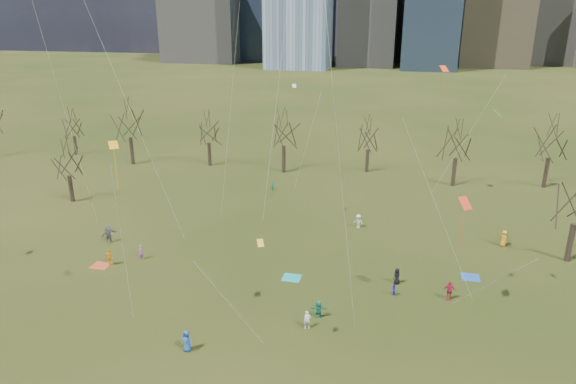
% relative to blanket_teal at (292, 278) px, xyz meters
% --- Properties ---
extents(ground, '(500.00, 500.00, 0.00)m').
position_rel_blanket_teal_xyz_m(ground, '(-1.04, -8.87, -0.01)').
color(ground, black).
rests_on(ground, ground).
extents(bare_tree_row, '(113.04, 29.80, 9.50)m').
position_rel_blanket_teal_xyz_m(bare_tree_row, '(-1.13, 28.35, 6.10)').
color(bare_tree_row, black).
rests_on(bare_tree_row, ground).
extents(blanket_teal, '(1.60, 1.50, 0.03)m').
position_rel_blanket_teal_xyz_m(blanket_teal, '(0.00, 0.00, 0.00)').
color(blanket_teal, teal).
rests_on(blanket_teal, ground).
extents(blanket_navy, '(1.60, 1.50, 0.03)m').
position_rel_blanket_teal_xyz_m(blanket_navy, '(15.62, 3.63, 0.00)').
color(blanket_navy, '#224EA0').
rests_on(blanket_navy, ground).
extents(blanket_crimson, '(1.60, 1.50, 0.03)m').
position_rel_blanket_teal_xyz_m(blanket_crimson, '(-17.98, -1.69, 0.00)').
color(blanket_crimson, '#C04526').
rests_on(blanket_crimson, ground).
extents(person_0, '(0.87, 0.63, 1.65)m').
position_rel_blanket_teal_xyz_m(person_0, '(-4.90, -11.85, 0.81)').
color(person_0, '#225294').
rests_on(person_0, ground).
extents(person_1, '(0.62, 0.52, 1.46)m').
position_rel_blanket_teal_xyz_m(person_1, '(2.80, -7.29, 0.71)').
color(person_1, silver).
rests_on(person_1, ground).
extents(person_4, '(1.02, 0.59, 1.64)m').
position_rel_blanket_teal_xyz_m(person_4, '(-17.17, -1.35, 0.81)').
color(person_4, yellow).
rests_on(person_4, ground).
extents(person_5, '(1.40, 0.62, 1.46)m').
position_rel_blanket_teal_xyz_m(person_5, '(3.39, -5.69, 0.72)').
color(person_5, '#1B7B59').
rests_on(person_5, ground).
extents(person_6, '(0.83, 0.85, 1.48)m').
position_rel_blanket_teal_xyz_m(person_6, '(9.17, 1.03, 0.72)').
color(person_6, black).
rests_on(person_6, ground).
extents(person_7, '(0.43, 0.60, 1.52)m').
position_rel_blanket_teal_xyz_m(person_7, '(-14.87, 0.37, 0.74)').
color(person_7, '#9C4E98').
rests_on(person_7, ground).
extents(person_8, '(0.61, 0.65, 1.07)m').
position_rel_blanket_teal_xyz_m(person_8, '(8.96, -1.13, 0.52)').
color(person_8, '#332AB9').
rests_on(person_8, ground).
extents(person_9, '(1.14, 0.89, 1.56)m').
position_rel_blanket_teal_xyz_m(person_9, '(4.72, 12.65, 0.76)').
color(person_9, silver).
rests_on(person_9, ground).
extents(person_10, '(1.04, 0.52, 1.71)m').
position_rel_blanket_teal_xyz_m(person_10, '(13.42, -0.74, 0.84)').
color(person_10, '#B3193C').
rests_on(person_10, ground).
extents(person_11, '(1.37, 1.78, 1.88)m').
position_rel_blanket_teal_xyz_m(person_11, '(-19.98, 3.20, 0.92)').
color(person_11, slate).
rests_on(person_11, ground).
extents(person_12, '(0.70, 0.94, 1.73)m').
position_rel_blanket_teal_xyz_m(person_12, '(19.50, 11.16, 0.85)').
color(person_12, orange).
rests_on(person_12, ground).
extents(person_13, '(0.63, 0.62, 1.46)m').
position_rel_blanket_teal_xyz_m(person_13, '(-7.57, 22.62, 0.72)').
color(person_13, '#197446').
rests_on(person_13, ground).
extents(kites_airborne, '(77.86, 41.85, 34.51)m').
position_rel_blanket_teal_xyz_m(kites_airborne, '(0.37, 2.42, 14.07)').
color(kites_airborne, orange).
rests_on(kites_airborne, ground).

